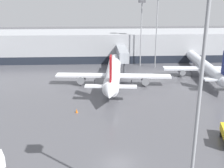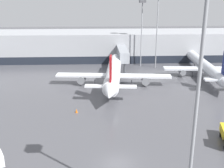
{
  "view_description": "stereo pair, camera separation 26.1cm",
  "coord_description": "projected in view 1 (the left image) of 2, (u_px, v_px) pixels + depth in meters",
  "views": [
    {
      "loc": [
        -2.44,
        -31.01,
        20.76
      ],
      "look_at": [
        0.44,
        24.2,
        3.0
      ],
      "focal_mm": 45.0,
      "sensor_mm": 36.0,
      "label": 1
    },
    {
      "loc": [
        -2.18,
        -31.02,
        20.76
      ],
      "look_at": [
        0.44,
        24.2,
        3.0
      ],
      "focal_mm": 45.0,
      "sensor_mm": 36.0,
      "label": 2
    }
  ],
  "objects": [
    {
      "name": "traffic_cone_0",
      "position": [
        77.0,
        111.0,
        51.36
      ],
      "size": [
        0.42,
        0.42,
        0.75
      ],
      "color": "orange",
      "rests_on": "ground_plane"
    },
    {
      "name": "apron_light_mast_4",
      "position": [
        157.0,
        11.0,
        78.27
      ],
      "size": [
        1.8,
        1.8,
        20.88
      ],
      "color": "gray",
      "rests_on": "ground_plane"
    },
    {
      "name": "apron_light_mast_0",
      "position": [
        142.0,
        15.0,
        80.68
      ],
      "size": [
        1.8,
        1.8,
        19.2
      ],
      "color": "gray",
      "rests_on": "ground_plane"
    },
    {
      "name": "terminal_building",
      "position": [
        104.0,
        45.0,
        93.37
      ],
      "size": [
        160.0,
        31.79,
        9.0
      ],
      "color": "#9EA0A5",
      "rests_on": "ground_plane"
    },
    {
      "name": "parked_jet_3",
      "position": [
        113.0,
        73.0,
        66.08
      ],
      "size": [
        27.24,
        34.3,
        9.52
      ],
      "rotation": [
        0.0,
        0.0,
        1.47
      ],
      "color": "silver",
      "rests_on": "ground_plane"
    },
    {
      "name": "apron_light_mast_2",
      "position": [
        205.0,
        45.0,
        20.86
      ],
      "size": [
        1.8,
        1.8,
        22.3
      ],
      "color": "gray",
      "rests_on": "ground_plane"
    },
    {
      "name": "ground_plane",
      "position": [
        118.0,
        164.0,
        35.95
      ],
      "size": [
        320.0,
        320.0,
        0.0
      ],
      "primitive_type": "plane",
      "color": "#4C4C51"
    },
    {
      "name": "parked_jet_0",
      "position": [
        205.0,
        67.0,
        73.58
      ],
      "size": [
        22.03,
        36.55,
        9.1
      ],
      "rotation": [
        0.0,
        0.0,
        1.51
      ],
      "color": "silver",
      "rests_on": "ground_plane"
    }
  ]
}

